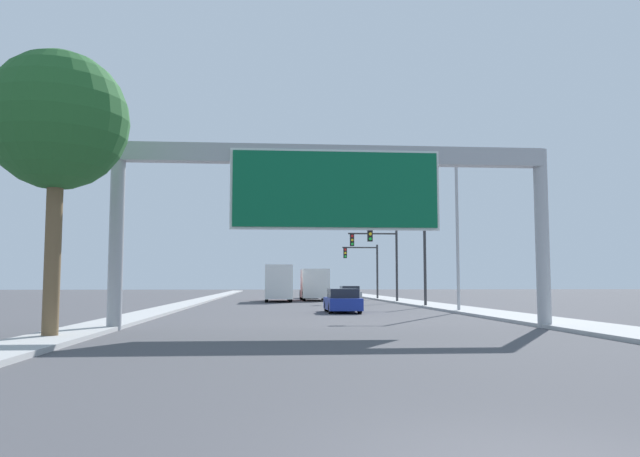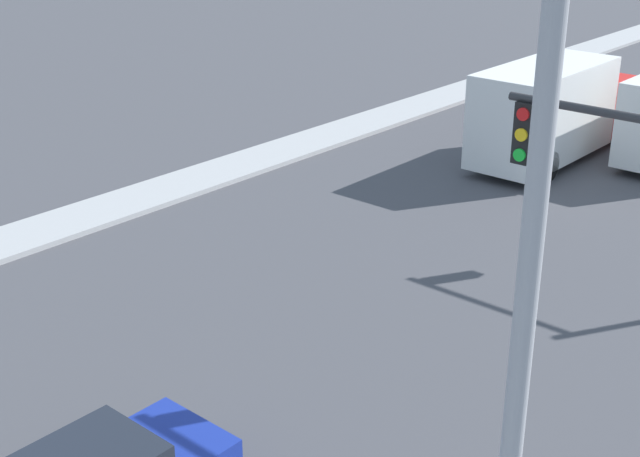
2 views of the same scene
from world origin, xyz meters
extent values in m
cube|color=#AAAAAA|center=(-9.00, 60.00, 0.07)|extent=(2.00, 120.00, 0.15)
cylinder|color=black|center=(0.92, 32.20, 0.32)|extent=(0.22, 0.64, 0.64)
cube|color=red|center=(-1.75, 55.28, 1.27)|extent=(2.21, 2.27, 1.95)
cube|color=silver|center=(-1.75, 51.22, 1.80)|extent=(2.40, 5.85, 3.01)
cylinder|color=black|center=(-2.81, 55.17, 0.50)|extent=(0.28, 1.00, 1.00)
cylinder|color=black|center=(-0.69, 55.17, 0.50)|extent=(0.28, 1.00, 1.00)
cylinder|color=black|center=(-2.81, 49.76, 0.50)|extent=(0.28, 1.00, 1.00)
cylinder|color=black|center=(-0.69, 49.76, 0.50)|extent=(0.28, 1.00, 1.00)
cylinder|color=black|center=(0.65, 52.91, 0.50)|extent=(0.28, 1.00, 1.00)
cylinder|color=#2D2D30|center=(6.36, 38.00, 5.76)|extent=(4.28, 0.14, 0.14)
cube|color=black|center=(4.56, 38.00, 5.18)|extent=(0.35, 0.28, 1.05)
cylinder|color=red|center=(4.56, 37.84, 5.53)|extent=(0.22, 0.04, 0.22)
cylinder|color=yellow|center=(4.56, 37.84, 5.18)|extent=(0.22, 0.04, 0.22)
cylinder|color=green|center=(4.56, 37.84, 4.83)|extent=(0.22, 0.04, 0.22)
camera|label=1|loc=(-2.44, -5.68, 1.76)|focal=35.00mm
camera|label=2|loc=(11.34, 24.93, 9.35)|focal=50.00mm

